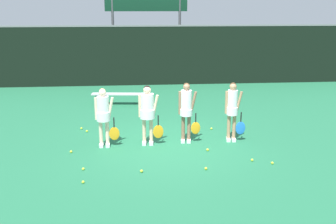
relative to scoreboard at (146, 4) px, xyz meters
The scene contains 20 objects.
ground_plane 11.27m from the scoreboard, 88.98° to the right, with size 140.00×140.00×0.00m, color #216642.
fence_windscreen 3.10m from the scoreboard, 84.45° to the right, with size 60.00×0.08×2.92m.
scoreboard is the anchor object (origin of this frame).
bench_courtside 6.96m from the scoreboard, 102.67° to the right, with size 2.22×0.59×0.46m.
player_0 11.15m from the scoreboard, 98.55° to the right, with size 0.65×0.37×1.65m.
player_1 10.97m from the scoreboard, 92.09° to the right, with size 0.69×0.41×1.70m.
player_2 10.90m from the scoreboard, 86.08° to the right, with size 0.62×0.35×1.73m.
player_3 11.08m from the scoreboard, 79.00° to the right, with size 0.60×0.33×1.72m.
tennis_ball_0 10.10m from the scoreboard, 105.18° to the right, with size 0.07×0.07×0.07m, color #CCE033.
tennis_ball_1 13.13m from the scoreboard, 92.83° to the right, with size 0.07×0.07×0.07m, color #CCE033.
tennis_ball_2 10.40m from the scoreboard, 91.07° to the right, with size 0.07×0.07×0.07m, color #CCE033.
tennis_ball_3 13.70m from the scoreboard, 98.42° to the right, with size 0.06×0.06×0.06m, color #CCE033.
tennis_ball_4 11.98m from the scoreboard, 83.93° to the right, with size 0.07×0.07×0.07m, color #CCE033.
tennis_ball_5 13.02m from the scoreboard, 99.29° to the right, with size 0.07×0.07×0.07m, color #CCE033.
tennis_ball_6 10.33m from the scoreboard, 103.52° to the right, with size 0.07×0.07×0.07m, color #CCE033.
tennis_ball_7 13.18m from the scoreboard, 77.95° to the right, with size 0.07×0.07×0.07m, color #CCE033.
tennis_ball_8 11.99m from the scoreboard, 102.56° to the right, with size 0.07×0.07×0.07m, color #CCE033.
tennis_ball_9 10.31m from the scoreboard, 79.91° to the right, with size 0.07×0.07×0.07m, color #CCE033.
tennis_ball_10 13.13m from the scoreboard, 85.79° to the right, with size 0.07×0.07×0.07m, color #CCE033.
tennis_ball_11 12.88m from the scoreboard, 79.74° to the right, with size 0.07×0.07×0.07m, color #CCE033.
Camera 1 is at (-0.96, -10.56, 3.81)m, focal length 42.00 mm.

